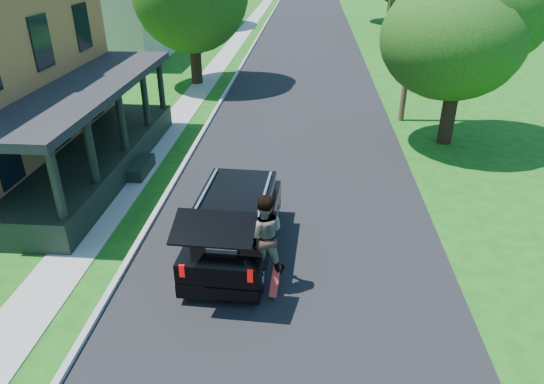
# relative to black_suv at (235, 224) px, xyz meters

# --- Properties ---
(ground) EXTENTS (140.00, 140.00, 0.00)m
(ground) POSITION_rel_black_suv_xyz_m (1.40, -1.50, -0.85)
(ground) COLOR #145110
(ground) RESTS_ON ground
(street) EXTENTS (8.00, 120.00, 0.02)m
(street) POSITION_rel_black_suv_xyz_m (1.40, 18.50, -0.85)
(street) COLOR black
(street) RESTS_ON ground
(curb) EXTENTS (0.15, 120.00, 0.12)m
(curb) POSITION_rel_black_suv_xyz_m (-2.65, 18.50, -0.85)
(curb) COLOR #9E9D98
(curb) RESTS_ON ground
(sidewalk) EXTENTS (1.30, 120.00, 0.03)m
(sidewalk) POSITION_rel_black_suv_xyz_m (-4.20, 18.50, -0.85)
(sidewalk) COLOR #96978F
(sidewalk) RESTS_ON ground
(front_walk) EXTENTS (6.50, 1.20, 0.03)m
(front_walk) POSITION_rel_black_suv_xyz_m (-8.10, 4.50, -0.85)
(front_walk) COLOR #96978F
(front_walk) RESTS_ON ground
(black_suv) EXTENTS (2.03, 4.85, 2.22)m
(black_suv) POSITION_rel_black_suv_xyz_m (0.00, 0.00, 0.00)
(black_suv) COLOR black
(black_suv) RESTS_ON ground
(skateboarder) EXTENTS (1.00, 0.82, 1.93)m
(skateboarder) POSITION_rel_black_suv_xyz_m (0.85, -1.28, 0.56)
(skateboarder) COLOR black
(skateboarder) RESTS_ON ground
(skateboard) EXTENTS (0.25, 0.56, 0.60)m
(skateboard) POSITION_rel_black_suv_xyz_m (1.11, -1.62, -0.48)
(skateboard) COLOR #A1160D
(skateboard) RESTS_ON ground
(tree_right_near) EXTENTS (5.77, 5.48, 7.52)m
(tree_right_near) POSITION_rel_black_suv_xyz_m (7.15, 8.35, 3.94)
(tree_right_near) COLOR black
(tree_right_near) RESTS_ON ground
(utility_pole_near) EXTENTS (1.50, 0.25, 8.91)m
(utility_pole_near) POSITION_rel_black_suv_xyz_m (5.90, 10.92, 3.74)
(utility_pole_near) COLOR #4E3F24
(utility_pole_near) RESTS_ON ground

